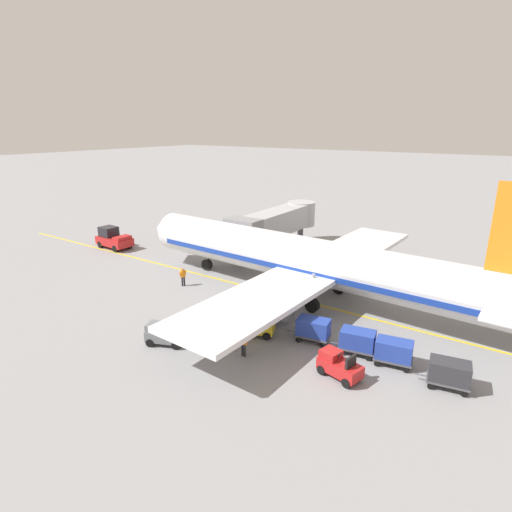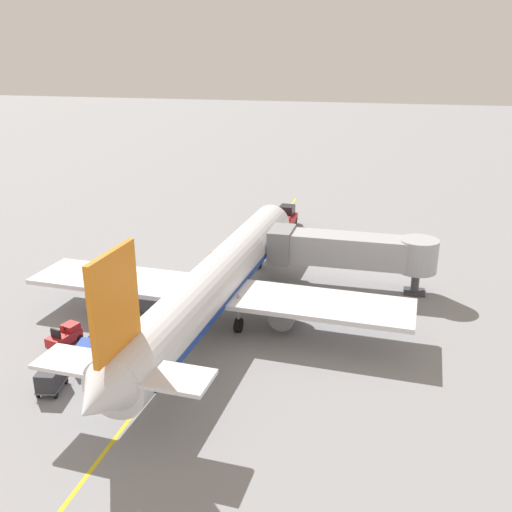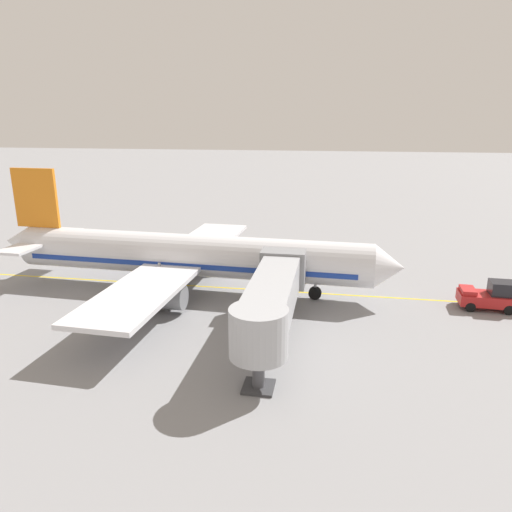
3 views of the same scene
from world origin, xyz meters
The scene contains 14 objects.
ground_plane centered at (0.00, 0.00, 0.00)m, with size 400.00×400.00×0.00m, color gray.
gate_lead_in_line centered at (0.00, 0.00, 0.00)m, with size 0.24×80.00×0.01m, color gold.
parked_airliner centered at (0.94, 0.42, 3.19)m, with size 30.19×37.31×10.63m.
jet_bridge centered at (10.41, 9.39, 3.46)m, with size 14.60×3.50×4.98m.
pushback_tractor centered at (1.22, 25.97, 1.10)m, with size 2.38×4.49×2.40m.
baggage_tug_lead centered at (-8.37, -6.41, 0.71)m, with size 1.79×2.71×1.62m.
baggage_tug_trailing centered at (-6.97, 0.38, 0.71)m, with size 2.06×2.77×1.62m.
baggage_tug_spare centered at (-11.33, 4.53, 0.71)m, with size 2.10×2.77×1.62m.
baggage_cart_front centered at (-5.49, -3.33, 0.95)m, with size 1.66×2.97×1.58m.
baggage_cart_second_in_train centered at (-5.37, -6.35, 0.95)m, with size 1.66×2.97×1.58m.
baggage_cart_third_in_train centered at (-5.39, -8.61, 0.95)m, with size 1.66×2.97×1.58m.
baggage_cart_tail_end centered at (-5.96, -11.79, 0.95)m, with size 1.66×2.97×1.58m.
ground_crew_wing_walker centered at (-9.62, -0.64, 0.95)m, with size 0.24×0.72×1.69m.
ground_crew_loader centered at (-3.05, 10.81, 0.95)m, with size 0.71×0.35×1.69m.
Camera 1 is at (-28.13, -14.22, 13.78)m, focal length 29.27 mm.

